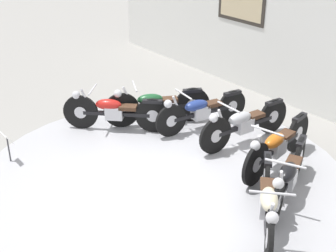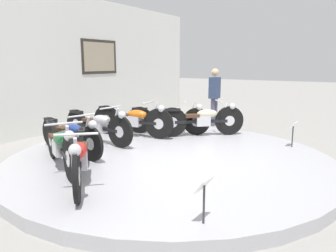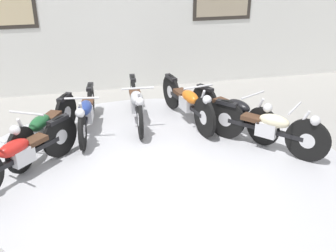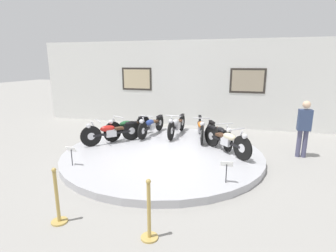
{
  "view_description": "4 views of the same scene",
  "coord_description": "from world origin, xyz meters",
  "px_view_note": "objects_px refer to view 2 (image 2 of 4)",
  "views": [
    {
      "loc": [
        4.91,
        -3.76,
        4.09
      ],
      "look_at": [
        -0.3,
        0.34,
        0.83
      ],
      "focal_mm": 50.0,
      "sensor_mm": 36.0,
      "label": 1
    },
    {
      "loc": [
        -4.78,
        -3.13,
        1.84
      ],
      "look_at": [
        0.2,
        0.18,
        0.68
      ],
      "focal_mm": 35.0,
      "sensor_mm": 36.0,
      "label": 2
    },
    {
      "loc": [
        -0.92,
        -4.74,
        3.21
      ],
      "look_at": [
        0.2,
        0.12,
        0.84
      ],
      "focal_mm": 42.0,
      "sensor_mm": 36.0,
      "label": 3
    },
    {
      "loc": [
        2.06,
        -7.1,
        2.73
      ],
      "look_at": [
        0.05,
        0.41,
        0.84
      ],
      "focal_mm": 28.0,
      "sensor_mm": 36.0,
      "label": 4
    }
  ],
  "objects_px": {
    "motorcycle_orange": "(133,119)",
    "motorcycle_cream": "(203,119)",
    "motorcycle_blue": "(71,135)",
    "info_placard_front_centre": "(293,129)",
    "motorcycle_red": "(80,156)",
    "info_placard_front_left": "(204,190)",
    "motorcycle_black": "(170,118)",
    "visitor_standing": "(214,94)",
    "motorcycle_green": "(60,145)",
    "motorcycle_silver": "(99,125)"
  },
  "relations": [
    {
      "from": "motorcycle_orange",
      "to": "motorcycle_cream",
      "type": "distance_m",
      "value": 1.59
    },
    {
      "from": "motorcycle_cream",
      "to": "info_placard_front_centre",
      "type": "bearing_deg",
      "value": -87.41
    },
    {
      "from": "motorcycle_silver",
      "to": "motorcycle_orange",
      "type": "relative_size",
      "value": 1.0
    },
    {
      "from": "motorcycle_orange",
      "to": "motorcycle_black",
      "type": "bearing_deg",
      "value": -39.26
    },
    {
      "from": "motorcycle_silver",
      "to": "motorcycle_black",
      "type": "bearing_deg",
      "value": -25.37
    },
    {
      "from": "info_placard_front_left",
      "to": "visitor_standing",
      "type": "relative_size",
      "value": 0.31
    },
    {
      "from": "motorcycle_orange",
      "to": "visitor_standing",
      "type": "distance_m",
      "value": 3.14
    },
    {
      "from": "motorcycle_cream",
      "to": "motorcycle_blue",
      "type": "bearing_deg",
      "value": 154.76
    },
    {
      "from": "motorcycle_red",
      "to": "motorcycle_silver",
      "type": "distance_m",
      "value": 2.36
    },
    {
      "from": "motorcycle_red",
      "to": "info_placard_front_centre",
      "type": "xyz_separation_m",
      "value": [
        3.75,
        -1.97,
        -0.02
      ]
    },
    {
      "from": "motorcycle_red",
      "to": "motorcycle_green",
      "type": "bearing_deg",
      "value": 70.42
    },
    {
      "from": "motorcycle_blue",
      "to": "info_placard_front_centre",
      "type": "bearing_deg",
      "value": -49.18
    },
    {
      "from": "motorcycle_silver",
      "to": "motorcycle_cream",
      "type": "height_order",
      "value": "motorcycle_cream"
    },
    {
      "from": "visitor_standing",
      "to": "motorcycle_cream",
      "type": "bearing_deg",
      "value": -160.86
    },
    {
      "from": "motorcycle_green",
      "to": "info_placard_front_left",
      "type": "relative_size",
      "value": 3.57
    },
    {
      "from": "motorcycle_green",
      "to": "info_placard_front_left",
      "type": "height_order",
      "value": "motorcycle_green"
    },
    {
      "from": "motorcycle_blue",
      "to": "motorcycle_orange",
      "type": "height_order",
      "value": "motorcycle_orange"
    },
    {
      "from": "motorcycle_red",
      "to": "motorcycle_cream",
      "type": "distance_m",
      "value": 3.66
    },
    {
      "from": "motorcycle_green",
      "to": "motorcycle_silver",
      "type": "xyz_separation_m",
      "value": [
        1.56,
        0.74,
        -0.01
      ]
    },
    {
      "from": "visitor_standing",
      "to": "motorcycle_silver",
      "type": "bearing_deg",
      "value": 169.33
    },
    {
      "from": "motorcycle_orange",
      "to": "info_placard_front_centre",
      "type": "relative_size",
      "value": 3.91
    },
    {
      "from": "info_placard_front_centre",
      "to": "visitor_standing",
      "type": "bearing_deg",
      "value": 53.02
    },
    {
      "from": "motorcycle_blue",
      "to": "info_placard_front_left",
      "type": "relative_size",
      "value": 3.8
    },
    {
      "from": "motorcycle_silver",
      "to": "info_placard_front_centre",
      "type": "xyz_separation_m",
      "value": [
        1.92,
        -3.46,
        -0.02
      ]
    },
    {
      "from": "motorcycle_orange",
      "to": "motorcycle_black",
      "type": "height_order",
      "value": "motorcycle_orange"
    },
    {
      "from": "motorcycle_black",
      "to": "motorcycle_cream",
      "type": "relative_size",
      "value": 1.19
    },
    {
      "from": "motorcycle_silver",
      "to": "info_placard_front_left",
      "type": "xyz_separation_m",
      "value": [
        -1.92,
        -3.46,
        -0.02
      ]
    },
    {
      "from": "motorcycle_blue",
      "to": "info_placard_front_left",
      "type": "xyz_separation_m",
      "value": [
        -1.02,
        -3.26,
        -0.01
      ]
    },
    {
      "from": "info_placard_front_left",
      "to": "motorcycle_orange",
      "type": "bearing_deg",
      "value": 49.21
    },
    {
      "from": "motorcycle_red",
      "to": "motorcycle_blue",
      "type": "xyz_separation_m",
      "value": [
        0.93,
        1.29,
        -0.02
      ]
    },
    {
      "from": "motorcycle_red",
      "to": "motorcycle_cream",
      "type": "height_order",
      "value": "motorcycle_cream"
    },
    {
      "from": "motorcycle_blue",
      "to": "motorcycle_cream",
      "type": "bearing_deg",
      "value": -25.24
    },
    {
      "from": "motorcycle_orange",
      "to": "motorcycle_silver",
      "type": "bearing_deg",
      "value": 167.63
    },
    {
      "from": "motorcycle_silver",
      "to": "motorcycle_orange",
      "type": "height_order",
      "value": "motorcycle_orange"
    },
    {
      "from": "motorcycle_blue",
      "to": "visitor_standing",
      "type": "distance_m",
      "value": 4.91
    },
    {
      "from": "motorcycle_black",
      "to": "info_placard_front_left",
      "type": "relative_size",
      "value": 3.55
    },
    {
      "from": "motorcycle_blue",
      "to": "visitor_standing",
      "type": "relative_size",
      "value": 1.16
    },
    {
      "from": "motorcycle_blue",
      "to": "motorcycle_orange",
      "type": "relative_size",
      "value": 0.97
    },
    {
      "from": "info_placard_front_left",
      "to": "visitor_standing",
      "type": "xyz_separation_m",
      "value": [
        5.88,
        2.71,
        0.41
      ]
    },
    {
      "from": "motorcycle_blue",
      "to": "motorcycle_orange",
      "type": "distance_m",
      "value": 1.79
    },
    {
      "from": "motorcycle_red",
      "to": "info_placard_front_centre",
      "type": "distance_m",
      "value": 4.24
    },
    {
      "from": "motorcycle_silver",
      "to": "visitor_standing",
      "type": "bearing_deg",
      "value": -10.67
    },
    {
      "from": "motorcycle_blue",
      "to": "motorcycle_red",
      "type": "bearing_deg",
      "value": -126.04
    },
    {
      "from": "motorcycle_orange",
      "to": "info_placard_front_centre",
      "type": "xyz_separation_m",
      "value": [
        1.02,
        -3.26,
        -0.03
      ]
    },
    {
      "from": "info_placard_front_centre",
      "to": "visitor_standing",
      "type": "xyz_separation_m",
      "value": [
        2.04,
        2.71,
        0.41
      ]
    },
    {
      "from": "motorcycle_green",
      "to": "motorcycle_silver",
      "type": "relative_size",
      "value": 0.91
    },
    {
      "from": "motorcycle_blue",
      "to": "info_placard_front_centre",
      "type": "distance_m",
      "value": 4.31
    },
    {
      "from": "motorcycle_green",
      "to": "info_placard_front_left",
      "type": "bearing_deg",
      "value": -97.38
    },
    {
      "from": "motorcycle_green",
      "to": "visitor_standing",
      "type": "bearing_deg",
      "value": -0.06
    },
    {
      "from": "motorcycle_cream",
      "to": "info_placard_front_left",
      "type": "distance_m",
      "value": 4.24
    }
  ]
}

